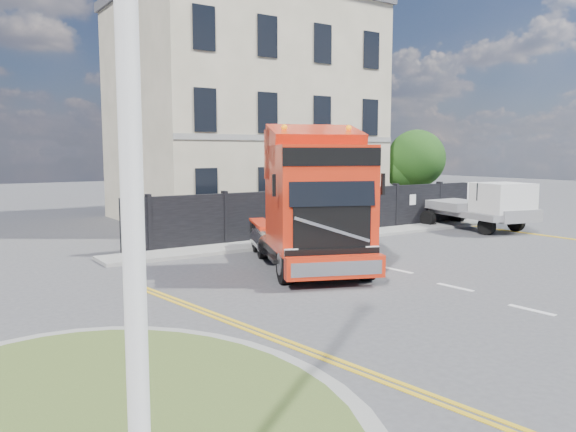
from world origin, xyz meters
TOP-DOWN VIEW (x-y plane):
  - ground at (0.00, 0.00)m, footprint 120.00×120.00m
  - traffic_island at (-7.00, -3.00)m, footprint 6.80×6.80m
  - hoarding_fence at (6.55, 9.00)m, footprint 18.80×0.25m
  - georgian_building at (6.00, 16.50)m, footprint 12.30×10.30m
  - tree at (14.38, 12.10)m, footprint 3.20×3.20m
  - pavement_far at (6.00, 8.10)m, footprint 20.00×1.60m
  - truck at (1.07, 3.42)m, footprint 5.10×7.54m
  - flatbed_pickup at (12.71, 5.79)m, footprint 3.18×5.67m
  - lamppost_island at (-7.50, -6.00)m, footprint 0.23×0.47m

SIDE VIEW (x-z plane):
  - ground at x=0.00m, z-range 0.00..0.00m
  - pavement_far at x=6.00m, z-range 0.00..0.12m
  - traffic_island at x=-7.00m, z-range 0.00..0.16m
  - hoarding_fence at x=6.55m, z-range 0.00..2.00m
  - flatbed_pickup at x=12.71m, z-range 0.08..2.30m
  - truck at x=1.07m, z-range -0.22..4.02m
  - tree at x=14.38m, z-range 0.65..5.45m
  - lamppost_island at x=-7.50m, z-range 0.16..7.78m
  - georgian_building at x=6.00m, z-range -0.63..12.17m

